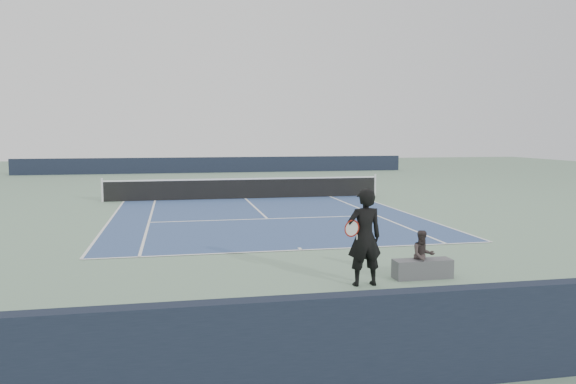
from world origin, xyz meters
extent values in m
plane|color=gray|center=(0.00, 0.00, 0.00)|extent=(80.00, 80.00, 0.00)
cube|color=#344C7A|center=(0.00, 0.00, 0.01)|extent=(10.97, 23.77, 0.01)
cylinder|color=silver|center=(-6.40, 0.00, 0.54)|extent=(0.10, 0.10, 1.07)
cylinder|color=silver|center=(6.40, 0.00, 0.54)|extent=(0.10, 0.10, 1.07)
cube|color=black|center=(0.00, 0.00, 0.46)|extent=(12.80, 0.03, 0.90)
cube|color=white|center=(0.00, 0.00, 0.93)|extent=(12.80, 0.04, 0.06)
cube|color=black|center=(0.00, 17.88, 0.60)|extent=(30.00, 0.25, 1.20)
cube|color=black|center=(0.00, -19.88, 0.60)|extent=(30.00, 0.25, 1.20)
imported|color=black|center=(0.48, -15.42, 0.98)|extent=(0.76, 0.56, 1.97)
torus|color=maroon|center=(0.20, -15.47, 1.18)|extent=(0.34, 0.18, 0.36)
cylinder|color=white|center=(0.20, -15.47, 1.18)|extent=(0.29, 0.14, 0.32)
cylinder|color=white|center=(0.32, -15.44, 0.92)|extent=(0.08, 0.13, 0.27)
sphere|color=#BBDA2C|center=(0.71, -16.26, 0.04)|extent=(0.07, 0.07, 0.07)
cube|color=#4D4D51|center=(1.89, -15.12, 0.20)|extent=(1.26, 0.44, 0.40)
imported|color=#382E2D|center=(1.89, -15.12, 0.49)|extent=(0.53, 0.43, 1.07)
camera|label=1|loc=(-3.21, -25.95, 3.06)|focal=35.00mm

